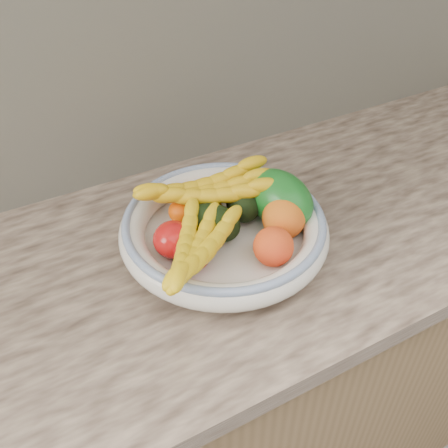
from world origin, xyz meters
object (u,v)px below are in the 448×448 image
banana_bunch_back (206,193)px  banana_bunch_front (196,251)px  fruit_bowl (224,229)px  green_mango (279,199)px

banana_bunch_back → banana_bunch_front: size_ratio=1.10×
fruit_bowl → green_mango: (0.12, -0.00, 0.03)m
green_mango → banana_bunch_back: green_mango is taller
banana_bunch_back → banana_bunch_front: banana_bunch_back is taller
green_mango → banana_bunch_back: size_ratio=0.52×
banana_bunch_back → green_mango: bearing=-16.6°
fruit_bowl → banana_bunch_front: bearing=-144.2°
fruit_bowl → banana_bunch_front: banana_bunch_front is taller
green_mango → banana_bunch_back: bearing=138.2°
green_mango → banana_bunch_front: bearing=-175.7°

